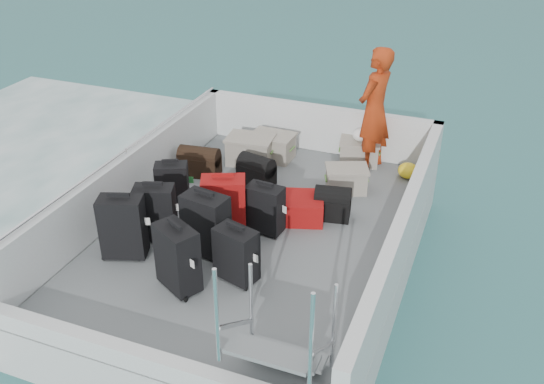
% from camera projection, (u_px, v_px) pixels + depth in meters
% --- Properties ---
extents(ground, '(160.00, 160.00, 0.00)m').
position_uv_depth(ground, '(256.00, 271.00, 7.57)').
color(ground, '#164E4D').
rests_on(ground, ground).
extents(ferry_hull, '(3.60, 5.00, 0.60)m').
position_uv_depth(ferry_hull, '(256.00, 251.00, 7.43)').
color(ferry_hull, silver).
rests_on(ferry_hull, ground).
extents(deck, '(3.30, 4.70, 0.02)m').
position_uv_depth(deck, '(256.00, 230.00, 7.27)').
color(deck, slate).
rests_on(deck, ferry_hull).
extents(deck_fittings, '(3.60, 5.00, 0.90)m').
position_uv_depth(deck_fittings, '(273.00, 222.00, 6.72)').
color(deck_fittings, silver).
rests_on(deck_fittings, deck).
extents(suitcase_0, '(0.54, 0.41, 0.74)m').
position_uv_depth(suitcase_0, '(123.00, 228.00, 6.62)').
color(suitcase_0, black).
rests_on(suitcase_0, deck).
extents(suitcase_1, '(0.51, 0.40, 0.68)m').
position_uv_depth(suitcase_1, '(156.00, 213.00, 6.94)').
color(suitcase_1, black).
rests_on(suitcase_1, deck).
extents(suitcase_2, '(0.47, 0.39, 0.59)m').
position_uv_depth(suitcase_2, '(172.00, 185.00, 7.62)').
color(suitcase_2, black).
rests_on(suitcase_2, deck).
extents(suitcase_3, '(0.55, 0.47, 0.72)m').
position_uv_depth(suitcase_3, '(178.00, 258.00, 6.13)').
color(suitcase_3, black).
rests_on(suitcase_3, deck).
extents(suitcase_4, '(0.54, 0.37, 0.73)m').
position_uv_depth(suitcase_4, '(206.00, 225.00, 6.67)').
color(suitcase_4, black).
rests_on(suitcase_4, deck).
extents(suitcase_5, '(0.59, 0.48, 0.70)m').
position_uv_depth(suitcase_5, '(224.00, 205.00, 7.07)').
color(suitcase_5, '#96100B').
rests_on(suitcase_5, deck).
extents(suitcase_6, '(0.50, 0.37, 0.61)m').
position_uv_depth(suitcase_6, '(236.00, 255.00, 6.28)').
color(suitcase_6, black).
rests_on(suitcase_6, deck).
extents(suitcase_7, '(0.45, 0.28, 0.60)m').
position_uv_depth(suitcase_7, '(265.00, 210.00, 7.09)').
color(suitcase_7, black).
rests_on(suitcase_7, deck).
extents(suitcase_8, '(0.86, 0.70, 0.30)m').
position_uv_depth(suitcase_8, '(292.00, 208.00, 7.42)').
color(suitcase_8, '#96100B').
rests_on(suitcase_8, deck).
extents(duffel_0, '(0.59, 0.36, 0.32)m').
position_uv_depth(duffel_0, '(199.00, 164.00, 8.44)').
color(duffel_0, black).
rests_on(duffel_0, deck).
extents(duffel_1, '(0.53, 0.40, 0.32)m').
position_uv_depth(duffel_1, '(256.00, 173.00, 8.20)').
color(duffel_1, black).
rests_on(duffel_1, deck).
extents(duffel_2, '(0.48, 0.37, 0.32)m').
position_uv_depth(duffel_2, '(332.00, 206.00, 7.44)').
color(duffel_2, black).
rests_on(duffel_2, deck).
extents(crate_0, '(0.67, 0.50, 0.38)m').
position_uv_depth(crate_0, '(250.00, 151.00, 8.74)').
color(crate_0, gray).
rests_on(crate_0, deck).
extents(crate_1, '(0.60, 0.42, 0.35)m').
position_uv_depth(crate_1, '(273.00, 147.00, 8.87)').
color(crate_1, gray).
rests_on(crate_1, deck).
extents(crate_2, '(0.60, 0.46, 0.32)m').
position_uv_depth(crate_2, '(359.00, 153.00, 8.75)').
color(crate_2, gray).
rests_on(crate_2, deck).
extents(crate_3, '(0.61, 0.52, 0.31)m').
position_uv_depth(crate_3, '(346.00, 180.00, 8.03)').
color(crate_3, gray).
rests_on(crate_3, deck).
extents(yellow_bag, '(0.28, 0.26, 0.22)m').
position_uv_depth(yellow_bag, '(408.00, 171.00, 8.37)').
color(yellow_bag, yellow).
rests_on(yellow_bag, deck).
extents(white_bag, '(0.24, 0.24, 0.18)m').
position_uv_depth(white_bag, '(361.00, 137.00, 8.63)').
color(white_bag, white).
rests_on(white_bag, crate_2).
extents(passenger, '(0.60, 0.74, 1.75)m').
position_uv_depth(passenger, '(374.00, 110.00, 8.29)').
color(passenger, '#E54115').
rests_on(passenger, deck).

